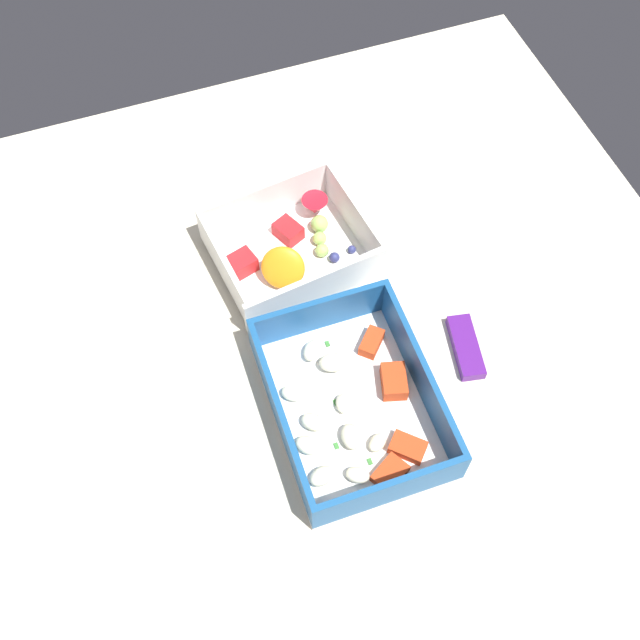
% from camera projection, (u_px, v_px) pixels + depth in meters
% --- Properties ---
extents(table_surface, '(0.80, 0.80, 0.02)m').
position_uv_depth(table_surface, '(331.00, 345.00, 0.78)').
color(table_surface, beige).
rests_on(table_surface, ground).
extents(pasta_container, '(0.20, 0.15, 0.05)m').
position_uv_depth(pasta_container, '(353.00, 404.00, 0.72)').
color(pasta_container, white).
rests_on(pasta_container, table_surface).
extents(fruit_bowl, '(0.15, 0.17, 0.05)m').
position_uv_depth(fruit_bowl, '(292.00, 248.00, 0.81)').
color(fruit_bowl, white).
rests_on(fruit_bowl, table_surface).
extents(candy_bar, '(0.07, 0.04, 0.01)m').
position_uv_depth(candy_bar, '(466.00, 347.00, 0.76)').
color(candy_bar, '#51197A').
rests_on(candy_bar, table_surface).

